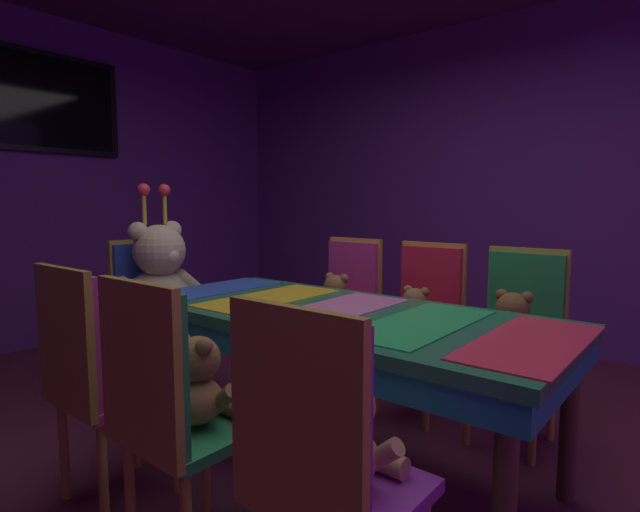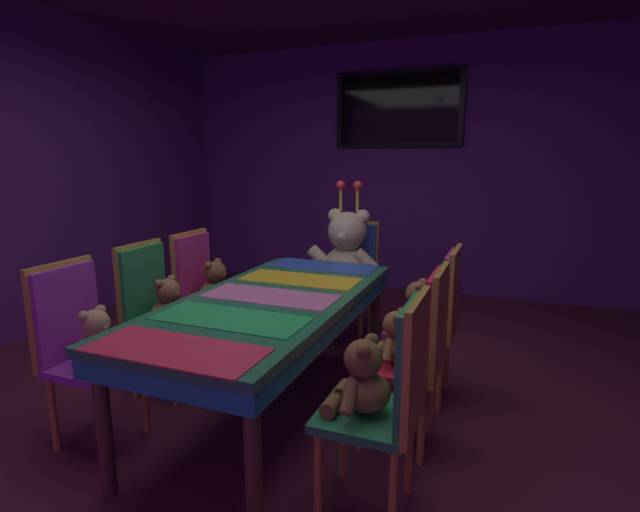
{
  "view_description": "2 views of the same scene",
  "coord_description": "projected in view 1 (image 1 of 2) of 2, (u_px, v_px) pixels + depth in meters",
  "views": [
    {
      "loc": [
        -1.77,
        -1.34,
        1.22
      ],
      "look_at": [
        0.05,
        0.14,
        0.97
      ],
      "focal_mm": 28.1,
      "sensor_mm": 36.0,
      "label": 1
    },
    {
      "loc": [
        1.26,
        -2.39,
        1.52
      ],
      "look_at": [
        0.08,
        0.57,
        0.88
      ],
      "focal_mm": 27.29,
      "sensor_mm": 36.0,
      "label": 2
    }
  ],
  "objects": [
    {
      "name": "chair_left_1",
      "position": [
        163.0,
        398.0,
        1.61
      ],
      "size": [
        0.42,
        0.41,
        0.98
      ],
      "color": "#268C4C",
      "rests_on": "ground_plane"
    },
    {
      "name": "ground_plane",
      "position": [
        336.0,
        465.0,
        2.34
      ],
      "size": [
        7.9,
        7.9,
        0.0
      ],
      "primitive_type": "plane",
      "color": "#591E33"
    },
    {
      "name": "teddy_right_0",
      "position": [
        512.0,
        328.0,
        2.49
      ],
      "size": [
        0.27,
        0.35,
        0.33
      ],
      "rotation": [
        0.0,
        0.0,
        3.14
      ],
      "color": "brown",
      "rests_on": "chair_right_0"
    },
    {
      "name": "teddy_left_2",
      "position": [
        122.0,
        355.0,
        2.06
      ],
      "size": [
        0.27,
        0.35,
        0.33
      ],
      "color": "brown",
      "rests_on": "chair_left_2"
    },
    {
      "name": "chair_right_1",
      "position": [
        426.0,
        309.0,
        2.96
      ],
      "size": [
        0.42,
        0.41,
        0.98
      ],
      "rotation": [
        0.0,
        0.0,
        3.14
      ],
      "color": "red",
      "rests_on": "ground_plane"
    },
    {
      "name": "teddy_right_1",
      "position": [
        414.0,
        316.0,
        2.85
      ],
      "size": [
        0.24,
        0.3,
        0.29
      ],
      "rotation": [
        0.0,
        0.0,
        3.14
      ],
      "color": "olive",
      "rests_on": "chair_right_1"
    },
    {
      "name": "banquet_table",
      "position": [
        336.0,
        328.0,
        2.27
      ],
      "size": [
        0.9,
        2.02,
        0.75
      ],
      "color": "#26724C",
      "rests_on": "ground_plane"
    },
    {
      "name": "chair_left_2",
      "position": [
        87.0,
        364.0,
        1.94
      ],
      "size": [
        0.42,
        0.41,
        0.98
      ],
      "color": "#CC338C",
      "rests_on": "ground_plane"
    },
    {
      "name": "teddy_right_2",
      "position": [
        335.0,
        301.0,
        3.21
      ],
      "size": [
        0.26,
        0.33,
        0.31
      ],
      "rotation": [
        0.0,
        0.0,
        3.14
      ],
      "color": "olive",
      "rests_on": "chair_right_2"
    },
    {
      "name": "teddy_left_0",
      "position": [
        349.0,
        437.0,
        1.36
      ],
      "size": [
        0.25,
        0.32,
        0.3
      ],
      "color": "tan",
      "rests_on": "chair_left_0"
    },
    {
      "name": "teddy_left_1",
      "position": [
        200.0,
        385.0,
        1.72
      ],
      "size": [
        0.26,
        0.34,
        0.32
      ],
      "color": "olive",
      "rests_on": "chair_left_1"
    },
    {
      "name": "chair_right_2",
      "position": [
        348.0,
        297.0,
        3.32
      ],
      "size": [
        0.42,
        0.41,
        0.98
      ],
      "rotation": [
        0.0,
        0.0,
        3.14
      ],
      "color": "#CC338C",
      "rests_on": "ground_plane"
    },
    {
      "name": "wall_back",
      "position": [
        33.0,
        181.0,
        4.2
      ],
      "size": [
        5.2,
        0.12,
        2.8
      ],
      "primitive_type": "cube",
      "color": "#59267F",
      "rests_on": "ground_plane"
    },
    {
      "name": "wall_tv",
      "position": [
        33.0,
        100.0,
        4.07
      ],
      "size": [
        1.42,
        0.06,
        0.82
      ],
      "color": "black"
    },
    {
      "name": "king_teddy_bear",
      "position": [
        161.0,
        280.0,
        3.12
      ],
      "size": [
        0.68,
        0.53,
        0.88
      ],
      "rotation": [
        0.0,
        0.0,
        -1.57
      ],
      "color": "beige",
      "rests_on": "throne_chair"
    },
    {
      "name": "wall_right",
      "position": [
        524.0,
        181.0,
        4.2
      ],
      "size": [
        0.12,
        6.4,
        2.8
      ],
      "primitive_type": "cube",
      "color": "#59267F",
      "rests_on": "ground_plane"
    },
    {
      "name": "chair_right_0",
      "position": [
        521.0,
        323.0,
        2.6
      ],
      "size": [
        0.42,
        0.41,
        0.98
      ],
      "rotation": [
        0.0,
        0.0,
        3.14
      ],
      "color": "#268C4C",
      "rests_on": "ground_plane"
    },
    {
      "name": "chair_left_0",
      "position": [
        315.0,
        454.0,
        1.25
      ],
      "size": [
        0.42,
        0.41,
        0.98
      ],
      "color": "purple",
      "rests_on": "ground_plane"
    },
    {
      "name": "throne_chair",
      "position": [
        147.0,
        299.0,
        3.24
      ],
      "size": [
        0.41,
        0.42,
        0.98
      ],
      "rotation": [
        0.0,
        0.0,
        -1.57
      ],
      "color": "#2D47B2",
      "rests_on": "ground_plane"
    }
  ]
}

